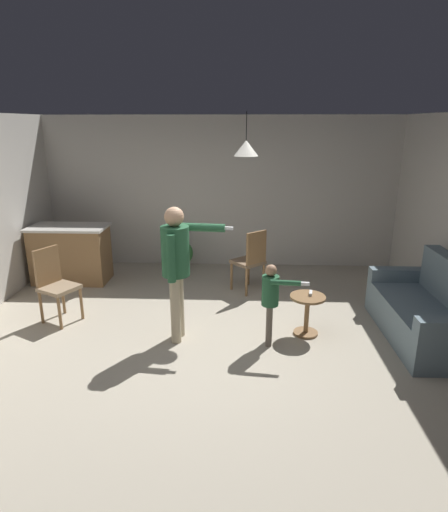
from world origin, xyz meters
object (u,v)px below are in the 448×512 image
object	(u,v)px
person_child	(271,296)
potted_plant_corner	(180,252)
couch_floral	(427,313)
dining_chair_near_wall	(251,259)
side_table_by_couch	(307,310)
dining_chair_by_counter	(55,282)
kitchen_counter	(71,254)
person_adult	(177,260)
spare_remote_on_table	(311,293)

from	to	relation	value
person_child	potted_plant_corner	xyz separation A→B (m)	(-1.44, 2.53, -0.25)
couch_floral	dining_chair_near_wall	size ratio (longest dim) A/B	1.81
side_table_by_couch	potted_plant_corner	bearing A→B (deg)	130.33
person_child	dining_chair_near_wall	distance (m)	1.70
person_child	couch_floral	bearing A→B (deg)	103.32
side_table_by_couch	dining_chair_by_counter	size ratio (longest dim) A/B	0.52
kitchen_counter	person_adult	world-z (taller)	person_adult
dining_chair_by_counter	dining_chair_near_wall	bearing A→B (deg)	140.99
person_adult	dining_chair_near_wall	distance (m)	1.89
dining_chair_near_wall	person_child	bearing A→B (deg)	-124.09
side_table_by_couch	spare_remote_on_table	xyz separation A→B (m)	(0.04, 0.05, 0.21)
person_adult	side_table_by_couch	bearing A→B (deg)	102.67
person_adult	person_child	bearing A→B (deg)	91.42
couch_floral	side_table_by_couch	xyz separation A→B (m)	(-1.46, 0.02, -0.00)
couch_floral	person_child	bearing A→B (deg)	96.76
couch_floral	kitchen_counter	distance (m)	5.44
couch_floral	spare_remote_on_table	distance (m)	1.44
dining_chair_near_wall	person_adult	bearing A→B (deg)	-160.64
side_table_by_couch	person_adult	distance (m)	1.74
couch_floral	kitchen_counter	xyz separation A→B (m)	(-5.14, 1.77, 0.15)
side_table_by_couch	person_adult	world-z (taller)	person_adult
kitchen_counter	side_table_by_couch	distance (m)	4.07
dining_chair_by_counter	spare_remote_on_table	distance (m)	3.34
couch_floral	person_adult	distance (m)	3.13
dining_chair_by_counter	dining_chair_near_wall	distance (m)	2.85
person_adult	dining_chair_by_counter	xyz separation A→B (m)	(-1.71, 0.45, -0.48)
side_table_by_couch	dining_chair_by_counter	bearing A→B (deg)	175.40
person_adult	spare_remote_on_table	size ratio (longest dim) A/B	12.72
person_child	spare_remote_on_table	bearing A→B (deg)	128.19
kitchen_counter	couch_floral	bearing A→B (deg)	-19.06
potted_plant_corner	side_table_by_couch	bearing A→B (deg)	-49.67
potted_plant_corner	dining_chair_near_wall	bearing A→B (deg)	-34.52
person_child	dining_chair_near_wall	world-z (taller)	person_child
dining_chair_near_wall	spare_remote_on_table	world-z (taller)	dining_chair_near_wall
side_table_by_couch	dining_chair_near_wall	bearing A→B (deg)	115.83
potted_plant_corner	kitchen_counter	bearing A→B (deg)	-164.06
dining_chair_by_counter	spare_remote_on_table	world-z (taller)	dining_chair_by_counter
dining_chair_near_wall	potted_plant_corner	world-z (taller)	dining_chair_near_wall
kitchen_counter	dining_chair_by_counter	distance (m)	1.54
dining_chair_near_wall	kitchen_counter	bearing A→B (deg)	132.30
dining_chair_near_wall	potted_plant_corner	distance (m)	1.51
side_table_by_couch	dining_chair_by_counter	xyz separation A→B (m)	(-3.29, 0.26, 0.22)
couch_floral	person_child	world-z (taller)	person_child
person_child	dining_chair_near_wall	size ratio (longest dim) A/B	1.01
dining_chair_near_wall	spare_remote_on_table	distance (m)	1.54
couch_floral	spare_remote_on_table	world-z (taller)	couch_floral
person_adult	person_child	world-z (taller)	person_adult
person_adult	kitchen_counter	bearing A→B (deg)	-126.99
kitchen_counter	potted_plant_corner	distance (m)	1.83
person_child	dining_chair_by_counter	distance (m)	2.87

